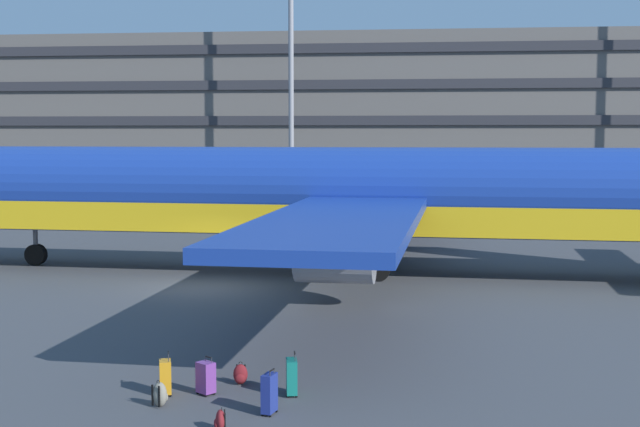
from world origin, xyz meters
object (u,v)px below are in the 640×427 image
(backpack_black, at_px, (240,375))
(backpack_small, at_px, (220,421))
(backpack_laid_flat, at_px, (160,395))
(suitcase_upright, at_px, (292,376))
(suitcase_orange, at_px, (206,377))
(suitcase_purple, at_px, (165,377))
(suitcase_navy, at_px, (269,393))
(airliner, at_px, (358,196))

(backpack_black, bearing_deg, backpack_small, -85.81)
(backpack_laid_flat, xyz_separation_m, backpack_black, (1.32, 1.69, -0.03))
(suitcase_upright, xyz_separation_m, suitcase_orange, (-1.83, -0.16, -0.04))
(suitcase_purple, xyz_separation_m, suitcase_navy, (2.41, -0.99, 0.03))
(suitcase_purple, xyz_separation_m, backpack_small, (1.65, -2.02, -0.21))
(suitcase_upright, distance_m, suitcase_orange, 1.83)
(suitcase_navy, bearing_deg, backpack_laid_flat, 174.14)
(airliner, bearing_deg, backpack_small, -94.39)
(suitcase_purple, xyz_separation_m, suitcase_orange, (0.85, 0.13, -0.03))
(airliner, relative_size, backpack_black, 81.37)
(backpack_black, relative_size, backpack_small, 1.11)
(backpack_laid_flat, relative_size, backpack_small, 1.24)
(suitcase_orange, bearing_deg, backpack_small, -69.56)
(suitcase_upright, relative_size, backpack_laid_flat, 1.65)
(airliner, xyz_separation_m, backpack_small, (-1.40, -18.22, -2.91))
(airliner, relative_size, backpack_laid_flat, 72.63)
(suitcase_orange, height_order, backpack_black, suitcase_orange)
(suitcase_navy, bearing_deg, suitcase_orange, 144.35)
(suitcase_purple, distance_m, suitcase_orange, 0.86)
(backpack_laid_flat, relative_size, backpack_black, 1.12)
(backpack_small, bearing_deg, airliner, 85.61)
(airliner, bearing_deg, suitcase_purple, -100.64)
(airliner, bearing_deg, suitcase_upright, -91.34)
(airliner, xyz_separation_m, backpack_laid_flat, (-2.93, -16.96, -2.85))
(suitcase_upright, height_order, suitcase_orange, suitcase_upright)
(suitcase_navy, relative_size, suitcase_upright, 0.98)
(suitcase_navy, relative_size, backpack_small, 2.02)
(suitcase_purple, relative_size, suitcase_upright, 1.00)
(suitcase_upright, bearing_deg, suitcase_orange, -175.01)
(suitcase_purple, xyz_separation_m, backpack_black, (1.43, 0.94, -0.18))
(suitcase_navy, height_order, backpack_small, suitcase_navy)
(suitcase_orange, xyz_separation_m, backpack_black, (0.58, 0.81, -0.16))
(suitcase_purple, height_order, backpack_small, suitcase_purple)
(suitcase_navy, bearing_deg, airliner, 87.88)
(suitcase_navy, distance_m, suitcase_upright, 1.31)
(suitcase_navy, relative_size, backpack_laid_flat, 1.62)
(airliner, height_order, suitcase_navy, airliner)
(suitcase_upright, bearing_deg, suitcase_purple, -173.86)
(airliner, bearing_deg, suitcase_orange, -97.78)
(suitcase_navy, relative_size, backpack_black, 1.82)
(backpack_black, bearing_deg, suitcase_purple, -146.80)
(suitcase_navy, height_order, suitcase_orange, suitcase_navy)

